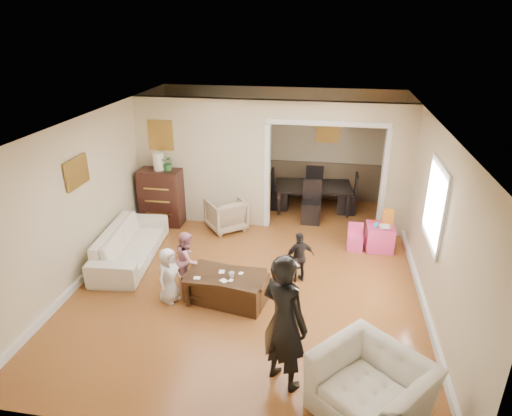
% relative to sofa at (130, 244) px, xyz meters
% --- Properties ---
extents(floor, '(7.00, 7.00, 0.00)m').
position_rel_sofa_xyz_m(floor, '(2.23, 0.07, -0.31)').
color(floor, '#A6602A').
rests_on(floor, ground).
extents(partition_left, '(2.75, 0.18, 2.60)m').
position_rel_sofa_xyz_m(partition_left, '(0.86, 1.87, 0.99)').
color(partition_left, '#C5B690').
rests_on(partition_left, ground).
extents(partition_right, '(0.55, 0.18, 2.60)m').
position_rel_sofa_xyz_m(partition_right, '(4.71, 1.87, 0.99)').
color(partition_right, '#C5B690').
rests_on(partition_right, ground).
extents(partition_header, '(2.22, 0.18, 0.35)m').
position_rel_sofa_xyz_m(partition_header, '(3.33, 1.87, 2.12)').
color(partition_header, '#C5B690').
rests_on(partition_header, partition_right).
extents(window_pane, '(0.03, 0.95, 1.10)m').
position_rel_sofa_xyz_m(window_pane, '(4.96, -0.33, 1.24)').
color(window_pane, white).
rests_on(window_pane, ground).
extents(framed_art_partition, '(0.45, 0.03, 0.55)m').
position_rel_sofa_xyz_m(framed_art_partition, '(0.03, 1.77, 1.54)').
color(framed_art_partition, brown).
rests_on(framed_art_partition, partition_left).
extents(framed_art_sofa_wall, '(0.03, 0.55, 0.40)m').
position_rel_sofa_xyz_m(framed_art_sofa_wall, '(-0.48, -0.53, 1.49)').
color(framed_art_sofa_wall, brown).
extents(framed_art_alcove, '(0.45, 0.03, 0.55)m').
position_rel_sofa_xyz_m(framed_art_alcove, '(3.33, 3.51, 1.39)').
color(framed_art_alcove, brown).
extents(sofa, '(1.01, 2.17, 0.61)m').
position_rel_sofa_xyz_m(sofa, '(0.00, 0.00, 0.00)').
color(sofa, '#EEE5CD').
rests_on(sofa, ground).
extents(armchair_back, '(0.99, 0.99, 0.65)m').
position_rel_sofa_xyz_m(armchair_back, '(1.40, 1.52, 0.02)').
color(armchair_back, tan).
rests_on(armchair_back, ground).
extents(armchair_front, '(1.50, 1.48, 0.73)m').
position_rel_sofa_xyz_m(armchair_front, '(4.01, -2.78, 0.06)').
color(armchair_front, '#EEE5CD').
rests_on(armchair_front, ground).
extents(dresser, '(0.86, 0.48, 1.18)m').
position_rel_sofa_xyz_m(dresser, '(0.02, 1.57, 0.28)').
color(dresser, black).
rests_on(dresser, ground).
extents(table_lamp, '(0.22, 0.22, 0.36)m').
position_rel_sofa_xyz_m(table_lamp, '(0.02, 1.57, 1.06)').
color(table_lamp, '#FBF5CD').
rests_on(table_lamp, dresser).
extents(potted_plant, '(0.29, 0.25, 0.32)m').
position_rel_sofa_xyz_m(potted_plant, '(0.22, 1.57, 1.04)').
color(potted_plant, '#377433').
rests_on(potted_plant, dresser).
extents(coffee_table, '(1.30, 0.82, 0.45)m').
position_rel_sofa_xyz_m(coffee_table, '(1.98, -0.96, -0.08)').
color(coffee_table, '#382212').
rests_on(coffee_table, ground).
extents(coffee_cup, '(0.11, 0.11, 0.09)m').
position_rel_sofa_xyz_m(coffee_cup, '(2.08, -1.01, 0.19)').
color(coffee_cup, beige).
rests_on(coffee_cup, coffee_table).
extents(play_table, '(0.51, 0.51, 0.48)m').
position_rel_sofa_xyz_m(play_table, '(4.43, 1.16, -0.07)').
color(play_table, '#F8418E').
rests_on(play_table, ground).
extents(cereal_box, '(0.20, 0.08, 0.30)m').
position_rel_sofa_xyz_m(cereal_box, '(4.55, 1.26, 0.32)').
color(cereal_box, gold).
rests_on(cereal_box, play_table).
extents(cyan_cup, '(0.08, 0.08, 0.08)m').
position_rel_sofa_xyz_m(cyan_cup, '(4.33, 1.11, 0.21)').
color(cyan_cup, '#2ABDD4').
rests_on(cyan_cup, play_table).
extents(toy_block, '(0.10, 0.09, 0.05)m').
position_rel_sofa_xyz_m(toy_block, '(4.31, 1.28, 0.19)').
color(toy_block, red).
rests_on(toy_block, play_table).
extents(play_bowl, '(0.23, 0.23, 0.05)m').
position_rel_sofa_xyz_m(play_bowl, '(4.48, 1.04, 0.20)').
color(play_bowl, silver).
rests_on(play_bowl, play_table).
extents(dining_table, '(1.74, 1.07, 0.59)m').
position_rel_sofa_xyz_m(dining_table, '(3.09, 2.79, -0.01)').
color(dining_table, black).
rests_on(dining_table, ground).
extents(adult_person, '(0.75, 0.70, 1.73)m').
position_rel_sofa_xyz_m(adult_person, '(3.03, -2.46, 0.56)').
color(adult_person, black).
rests_on(adult_person, ground).
extents(child_kneel_a, '(0.42, 0.51, 0.89)m').
position_rel_sofa_xyz_m(child_kneel_a, '(1.13, -1.11, 0.14)').
color(child_kneel_a, silver).
rests_on(child_kneel_a, ground).
extents(child_kneel_b, '(0.43, 0.52, 0.96)m').
position_rel_sofa_xyz_m(child_kneel_b, '(1.28, -0.66, 0.17)').
color(child_kneel_b, '#C87D86').
rests_on(child_kneel_b, ground).
extents(child_toddler, '(0.55, 0.44, 0.88)m').
position_rel_sofa_xyz_m(child_toddler, '(3.03, -0.21, 0.13)').
color(child_toddler, black).
rests_on(child_toddler, ground).
extents(craft_papers, '(0.71, 0.37, 0.00)m').
position_rel_sofa_xyz_m(craft_papers, '(1.92, -1.02, 0.15)').
color(craft_papers, white).
rests_on(craft_papers, coffee_table).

